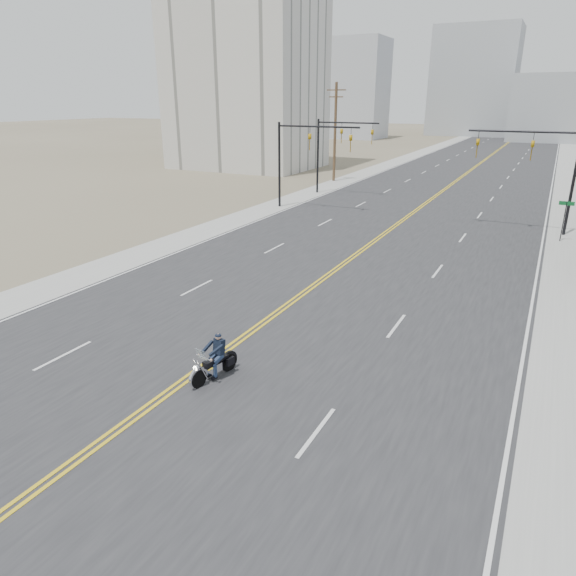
# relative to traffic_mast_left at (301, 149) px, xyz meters

# --- Properties ---
(ground_plane) EXTENTS (400.00, 400.00, 0.00)m
(ground_plane) POSITION_rel_traffic_mast_left_xyz_m (8.98, -32.00, -4.94)
(ground_plane) COLOR #776D56
(ground_plane) RESTS_ON ground
(road) EXTENTS (20.00, 200.00, 0.01)m
(road) POSITION_rel_traffic_mast_left_xyz_m (8.98, 38.00, -4.93)
(road) COLOR #303033
(road) RESTS_ON ground
(sidewalk_left) EXTENTS (3.00, 200.00, 0.01)m
(sidewalk_left) POSITION_rel_traffic_mast_left_xyz_m (-2.52, 38.00, -4.93)
(sidewalk_left) COLOR #A5A5A0
(sidewalk_left) RESTS_ON ground
(sidewalk_right) EXTENTS (3.00, 200.00, 0.01)m
(sidewalk_right) POSITION_rel_traffic_mast_left_xyz_m (20.48, 38.00, -4.93)
(sidewalk_right) COLOR #A5A5A0
(sidewalk_right) RESTS_ON ground
(traffic_mast_left) EXTENTS (7.10, 0.26, 7.00)m
(traffic_mast_left) POSITION_rel_traffic_mast_left_xyz_m (0.00, 0.00, 0.00)
(traffic_mast_left) COLOR black
(traffic_mast_left) RESTS_ON ground
(traffic_mast_right) EXTENTS (7.10, 0.26, 7.00)m
(traffic_mast_right) POSITION_rel_traffic_mast_left_xyz_m (17.95, 0.00, 0.00)
(traffic_mast_right) COLOR black
(traffic_mast_right) RESTS_ON ground
(traffic_mast_far) EXTENTS (6.10, 0.26, 7.00)m
(traffic_mast_far) POSITION_rel_traffic_mast_left_xyz_m (-0.33, 8.00, -0.06)
(traffic_mast_far) COLOR black
(traffic_mast_far) RESTS_ON ground
(street_sign) EXTENTS (0.90, 0.06, 2.62)m
(street_sign) POSITION_rel_traffic_mast_left_xyz_m (19.78, -2.00, -3.13)
(street_sign) COLOR black
(street_sign) RESTS_ON ground
(utility_pole_left) EXTENTS (2.20, 0.30, 10.50)m
(utility_pole_left) POSITION_rel_traffic_mast_left_xyz_m (-3.52, 16.00, 0.54)
(utility_pole_left) COLOR brown
(utility_pole_left) RESTS_ON ground
(apartment_block) EXTENTS (18.00, 14.00, 30.00)m
(apartment_block) POSITION_rel_traffic_mast_left_xyz_m (-19.02, 23.00, 10.06)
(apartment_block) COLOR silver
(apartment_block) RESTS_ON ground
(haze_bldg_a) EXTENTS (14.00, 12.00, 22.00)m
(haze_bldg_a) POSITION_rel_traffic_mast_left_xyz_m (-26.02, 83.00, 6.06)
(haze_bldg_a) COLOR #B7BCC6
(haze_bldg_a) RESTS_ON ground
(haze_bldg_b) EXTENTS (18.00, 14.00, 14.00)m
(haze_bldg_b) POSITION_rel_traffic_mast_left_xyz_m (16.98, 93.00, 2.06)
(haze_bldg_b) COLOR #ADB2B7
(haze_bldg_b) RESTS_ON ground
(haze_bldg_d) EXTENTS (20.00, 15.00, 26.00)m
(haze_bldg_d) POSITION_rel_traffic_mast_left_xyz_m (-3.02, 108.00, 8.06)
(haze_bldg_d) COLOR #ADB2B7
(haze_bldg_d) RESTS_ON ground
(haze_bldg_f) EXTENTS (12.00, 12.00, 16.00)m
(haze_bldg_f) POSITION_rel_traffic_mast_left_xyz_m (-41.02, 98.00, 3.06)
(haze_bldg_f) COLOR #ADB2B7
(haze_bldg_f) RESTS_ON ground
(motorcyclist) EXTENTS (1.19, 2.09, 1.54)m
(motorcyclist) POSITION_rel_traffic_mast_left_xyz_m (9.75, -26.84, -4.17)
(motorcyclist) COLOR black
(motorcyclist) RESTS_ON ground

